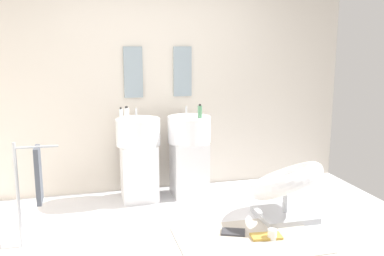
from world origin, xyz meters
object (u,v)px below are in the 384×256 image
Objects in this scene: pedestal_sink_right at (189,152)px; towel_rack at (35,177)px; magazine_charcoal at (233,232)px; soap_bottle_green at (200,112)px; pedestal_sink_left at (139,155)px; lounge_chair at (286,185)px; magazine_ochre at (266,236)px; coffee_mug at (272,234)px; soap_bottle_clear at (121,114)px; soap_bottle_white at (127,113)px.

towel_rack is (-1.62, -0.94, 0.11)m from pedestal_sink_right.
magazine_charcoal is (0.14, -1.16, -0.50)m from pedestal_sink_right.
soap_bottle_green is at bearing 114.58° from magazine_charcoal.
pedestal_sink_left is 0.95× the size of lounge_chair.
soap_bottle_green reaches higher than towel_rack.
magazine_ochre is (0.99, -1.33, -0.50)m from pedestal_sink_left.
coffee_mug is 0.68× the size of soap_bottle_clear.
soap_bottle_white is at bearing 175.39° from pedestal_sink_right.
pedestal_sink_left is 4.73× the size of magazine_charcoal.
soap_bottle_green is at bearing 105.65° from coffee_mug.
magazine_ochre is at bearing -133.82° from lounge_chair.
magazine_ochre is at bearing -47.92° from soap_bottle_clear.
coffee_mug is (2.05, -0.44, -0.57)m from towel_rack.
coffee_mug is at bearing -53.13° from pedestal_sink_left.
pedestal_sink_right reaches higher than lounge_chair.
coffee_mug is 2.07m from soap_bottle_white.
coffee_mug reaches higher than magazine_charcoal.
magazine_ochre is 2.08× the size of soap_bottle_white.
pedestal_sink_right is at bearing 123.10° from soap_bottle_green.
towel_rack is at bearing 175.41° from magazine_ochre.
soap_bottle_clear is (-1.57, 0.91, 0.66)m from lounge_chair.
coffee_mug is (-0.35, -0.45, -0.29)m from lounge_chair.
soap_bottle_green is (-0.35, 1.24, 0.96)m from coffee_mug.
pedestal_sink_right is 7.67× the size of soap_bottle_white.
pedestal_sink_left is 1.74m from magazine_ochre.
soap_bottle_green is at bearing 25.07° from towel_rack.
magazine_charcoal is at bearing -87.46° from soap_bottle_green.
pedestal_sink_left and pedestal_sink_right have the same top height.
magazine_ochre is 2.02m from soap_bottle_clear.
soap_bottle_green reaches higher than lounge_chair.
magazine_ochre is at bearing -73.38° from pedestal_sink_right.
towel_rack is 1.40m from soap_bottle_white.
towel_rack is 2.14m from magazine_ochre.
magazine_ochre is 2.03m from soap_bottle_white.
coffee_mug is 1.61m from soap_bottle_green.
lounge_chair is 0.64m from coffee_mug.
soap_bottle_clear reaches higher than towel_rack.
soap_bottle_clear is 1.03× the size of soap_bottle_white.
soap_bottle_white is at bearing 146.86° from magazine_charcoal.
towel_rack is 6.77× the size of soap_bottle_clear.
soap_bottle_clear is at bearing 132.08° from coffee_mug.
soap_bottle_green is (-0.05, 1.02, 1.00)m from magazine_charcoal.
pedestal_sink_left is 0.60m from pedestal_sink_right.
towel_rack is 9.98× the size of coffee_mug.
magazine_charcoal is 1.38× the size of soap_bottle_green.
coffee_mug is 0.59× the size of soap_bottle_green.
soap_bottle_green is (1.71, 0.80, 0.39)m from towel_rack.
towel_rack is at bearing -149.88° from pedestal_sink_right.
soap_bottle_green is at bearing -56.90° from pedestal_sink_right.
pedestal_sink_left reaches higher than magazine_charcoal.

